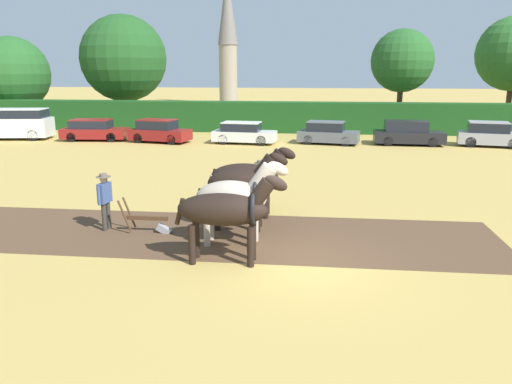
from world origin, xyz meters
TOP-DOWN VIEW (x-y plane):
  - ground_plane at (0.00, 0.00)m, footprint 240.00×240.00m
  - plowed_furrow_strip at (-5.22, 1.91)m, footprint 22.16×4.50m
  - hedgerow at (0.00, 27.15)m, footprint 68.91×1.92m
  - tree_far_left at (-26.18, 30.00)m, footprint 6.43×6.43m
  - tree_left at (-16.38, 31.13)m, footprint 7.40×7.40m
  - tree_center_left at (7.04, 29.91)m, footprint 4.92×4.92m
  - church_spire at (-11.94, 58.40)m, footprint 2.75×2.75m
  - draft_horse_lead_left at (-1.78, -0.16)m, footprint 2.92×0.88m
  - draft_horse_lead_right at (-1.78, 1.24)m, footprint 2.73×1.04m
  - draft_horse_trail_left at (-1.80, 2.64)m, footprint 2.61×1.00m
  - draft_horse_trail_right at (-1.80, 4.03)m, footprint 2.96×0.97m
  - plow at (-4.49, 1.92)m, footprint 1.58×0.46m
  - farmer_at_plow at (-5.92, 2.01)m, footprint 0.44×0.67m
  - farmer_beside_team at (-1.58, 5.54)m, footprint 0.54×0.43m
  - parked_van at (-20.45, 20.77)m, footprint 4.88×2.65m
  - parked_car_left at (-14.82, 20.83)m, footprint 4.53×2.12m
  - parked_car_center_left at (-10.04, 20.46)m, footprint 4.26×2.49m
  - parked_car_center at (-4.34, 20.56)m, footprint 4.24×2.08m
  - parked_car_center_right at (1.18, 21.08)m, footprint 4.16×2.37m
  - parked_car_right at (6.34, 21.29)m, footprint 4.48×1.96m
  - parked_car_far_right at (11.39, 21.14)m, footprint 4.18×2.45m

SIDE VIEW (x-z plane):
  - ground_plane at x=0.00m, z-range 0.00..0.00m
  - plowed_furrow_strip at x=-5.22m, z-range 0.00..0.01m
  - plow at x=-4.49m, z-range -0.25..0.88m
  - parked_car_center at x=-4.34m, z-range -0.02..1.40m
  - parked_car_left at x=-14.82m, z-range -0.02..1.43m
  - parked_car_center_right at x=1.18m, z-range -0.03..1.45m
  - parked_car_center_left at x=-10.04m, z-range -0.03..1.50m
  - parked_car_right at x=6.34m, z-range -0.04..1.52m
  - parked_car_far_right at x=11.39m, z-range -0.03..1.54m
  - farmer_beside_team at x=-1.58m, z-range 0.13..1.75m
  - farmer_at_plow at x=-5.92m, z-range 0.16..1.93m
  - parked_van at x=-20.45m, z-range 0.03..2.17m
  - hedgerow at x=0.00m, z-range 0.00..2.32m
  - draft_horse_trail_right at x=-1.80m, z-range 0.13..2.55m
  - draft_horse_lead_right at x=-1.78m, z-range 0.12..2.59m
  - draft_horse_lead_left at x=-1.78m, z-range 0.19..2.57m
  - draft_horse_trail_left at x=-1.80m, z-range 0.18..2.66m
  - tree_far_left at x=-26.18m, z-range 0.58..8.18m
  - tree_center_left at x=7.04m, z-range 1.46..9.36m
  - tree_left at x=-16.38m, z-range 0.99..10.38m
  - church_spire at x=-11.94m, z-range 0.42..18.25m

